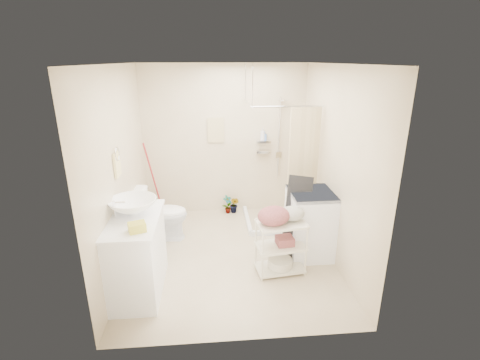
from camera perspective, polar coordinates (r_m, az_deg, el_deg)
The scene contains 23 objects.
floor at distance 5.09m, azimuth -1.49°, elevation -12.21°, with size 3.20×3.20×0.00m, color #C7B795.
ceiling at distance 4.34m, azimuth -1.80°, elevation 18.53°, with size 2.80×3.20×0.04m, color silver.
wall_back at distance 6.09m, azimuth -2.54°, elevation 6.38°, with size 2.80×0.04×2.60m, color beige.
wall_front at distance 3.06m, azimuth 0.20°, elevation -7.01°, with size 2.80×0.04×2.60m, color beige.
wall_left at distance 4.68m, azimuth -19.00°, elevation 1.36°, with size 0.04×3.20×2.60m, color beige.
wall_right at distance 4.83m, azimuth 15.21°, elevation 2.28°, with size 0.04×3.20×2.60m, color beige.
vanity at distance 4.35m, azimuth -16.72°, elevation -11.69°, with size 0.61×1.08×0.95m, color white.
sink at distance 4.20m, azimuth -17.17°, elevation -4.17°, with size 0.55×0.55×0.19m, color white.
counter_basket at distance 3.80m, azimuth -16.55°, elevation -7.43°, with size 0.17×0.14×0.10m, color gold.
floor_basket at distance 4.28m, azimuth -15.87°, elevation -18.81°, with size 0.23×0.18×0.13m, color yellow.
toilet at distance 5.49m, azimuth -12.89°, elevation -5.41°, with size 0.46×0.80×0.82m, color white.
mop at distance 6.19m, azimuth -14.40°, elevation -0.00°, with size 0.13×0.13×1.35m, color #A82329, non-canonical shape.
potted_plant_a at distance 6.28m, azimuth -2.05°, elevation -4.04°, with size 0.18×0.12×0.34m, color brown.
potted_plant_b at distance 6.31m, azimuth -0.92°, elevation -4.10°, with size 0.17×0.14×0.31m, color brown.
hanging_towel at distance 6.02m, azimuth -4.00°, elevation 8.16°, with size 0.28×0.03×0.42m, color #C9B78A.
towel_ring at distance 4.44m, azimuth -19.56°, elevation 2.67°, with size 0.04×0.22×0.34m, color #FAE795, non-canonical shape.
tp_holder at distance 4.92m, azimuth -17.69°, elevation -4.89°, with size 0.08×0.12×0.14m, color white, non-canonical shape.
shower at distance 5.72m, azimuth 6.29°, elevation 2.85°, with size 1.10×1.10×2.10m, color silver, non-canonical shape.
shampoo_bottle_a at distance 6.04m, azimuth 3.72°, elevation 7.51°, with size 0.08×0.08×0.22m, color silver.
shampoo_bottle_b at distance 6.06m, azimuth 4.06°, elevation 7.24°, with size 0.07×0.07×0.15m, color #4E73B4.
washing_machine at distance 5.02m, azimuth 11.68°, elevation -6.94°, with size 0.64×0.67×0.94m, color white.
laundry_rack at distance 4.56m, azimuth 6.70°, elevation -10.16°, with size 0.62×0.36×0.85m, color beige, non-canonical shape.
ironing_board at distance 4.83m, azimuth 9.30°, elevation -6.15°, with size 0.34×0.10×1.20m, color black, non-canonical shape.
Camera 1 is at (-0.25, -4.33, 2.65)m, focal length 26.00 mm.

